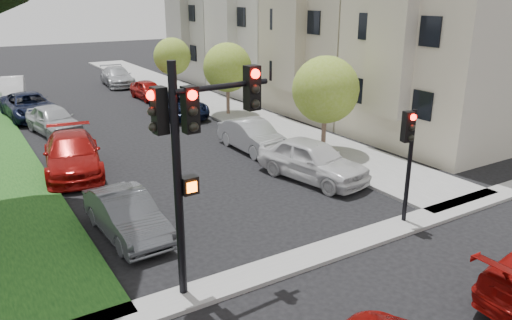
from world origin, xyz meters
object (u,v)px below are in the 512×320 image
car_parked_1 (253,136)px  car_parked_4 (117,77)px  small_tree_c (172,56)px  car_parked_5 (126,215)px  car_parked_3 (148,90)px  car_parked_8 (29,106)px  traffic_signal_main (193,138)px  car_parked_9 (13,87)px  car_parked_6 (72,154)px  car_parked_7 (53,120)px  small_tree_a (326,90)px  car_parked_0 (312,160)px  traffic_signal_secondary (408,147)px  small_tree_b (227,68)px  car_parked_2 (179,105)px

car_parked_1 → car_parked_4: car_parked_4 is taller
small_tree_c → car_parked_5: (-10.12, -20.31, -1.98)m
car_parked_3 → car_parked_8: bearing=-169.9°
traffic_signal_main → car_parked_9: size_ratio=1.33×
small_tree_c → car_parked_9: small_tree_c is taller
car_parked_6 → traffic_signal_main: bearing=-76.5°
car_parked_8 → car_parked_5: bearing=-94.3°
car_parked_8 → car_parked_4: bearing=41.8°
car_parked_6 → car_parked_7: size_ratio=1.21×
small_tree_a → car_parked_0: bearing=-136.6°
small_tree_a → traffic_signal_secondary: (-2.55, -7.01, -0.37)m
car_parked_0 → car_parked_4: (-0.11, 24.67, -0.08)m
car_parked_6 → car_parked_8: (-0.00, 10.86, -0.03)m
car_parked_4 → car_parked_5: car_parked_4 is taller
traffic_signal_main → car_parked_4: traffic_signal_main is taller
car_parked_0 → car_parked_9: size_ratio=1.11×
traffic_signal_secondary → car_parked_9: size_ratio=0.87×
car_parked_6 → car_parked_1: bearing=0.1°
small_tree_a → car_parked_6: (-10.18, 3.48, -2.18)m
car_parked_0 → car_parked_7: (-7.21, 12.39, -0.06)m
small_tree_b → traffic_signal_secondary: small_tree_b is taller
car_parked_5 → car_parked_2: bearing=57.6°
car_parked_8 → car_parked_3: bearing=7.6°
car_parked_7 → car_parked_9: size_ratio=1.03×
small_tree_b → traffic_signal_secondary: 16.14m
small_tree_b → car_parked_6: (-10.18, -5.44, -2.08)m
traffic_signal_main → car_parked_0: traffic_signal_main is taller
small_tree_c → car_parked_8: (-10.19, -2.79, -1.91)m
small_tree_a → car_parked_9: bearing=115.0°
car_parked_5 → car_parked_9: 24.90m
traffic_signal_main → car_parked_6: (-0.63, 10.45, -3.12)m
car_parked_0 → car_parked_4: bearing=78.6°
small_tree_a → traffic_signal_main: bearing=-143.9°
car_parked_0 → car_parked_9: bearing=96.1°
small_tree_a → traffic_signal_secondary: 7.47m
car_parked_3 → car_parked_0: bearing=-92.3°
car_parked_0 → small_tree_b: bearing=66.1°
car_parked_1 → car_parked_4: (-0.11, 20.23, 0.02)m
car_parked_3 → car_parked_8: car_parked_8 is taller
traffic_signal_main → car_parked_5: (-0.56, 3.80, -3.22)m
small_tree_b → car_parked_0: size_ratio=0.91×
car_parked_6 → car_parked_7: (0.52, 6.59, -0.02)m
traffic_signal_main → car_parked_3: 24.32m
traffic_signal_secondary → car_parked_5: size_ratio=0.91×
car_parked_0 → car_parked_1: size_ratio=1.11×
car_parked_3 → car_parked_5: 20.72m
car_parked_8 → small_tree_c: bearing=10.8°
car_parked_5 → car_parked_9: car_parked_9 is taller
car_parked_1 → car_parked_9: 21.07m
small_tree_c → car_parked_3: size_ratio=1.05×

